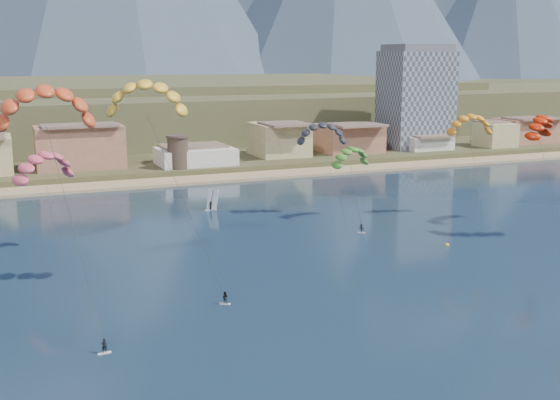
% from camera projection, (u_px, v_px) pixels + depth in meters
% --- Properties ---
extents(ground, '(2400.00, 2400.00, 0.00)m').
position_uv_depth(ground, '(396.00, 352.00, 71.09)').
color(ground, black).
rests_on(ground, ground).
extents(beach, '(2200.00, 12.00, 0.90)m').
position_uv_depth(beach, '(166.00, 182.00, 167.19)').
color(beach, tan).
rests_on(beach, ground).
extents(land, '(2200.00, 900.00, 4.00)m').
position_uv_depth(land, '(46.00, 94.00, 579.04)').
color(land, brown).
rests_on(land, ground).
extents(foothills, '(940.00, 210.00, 18.00)m').
position_uv_depth(foothills, '(151.00, 108.00, 288.34)').
color(foothills, brown).
rests_on(foothills, ground).
extents(apartment_tower, '(20.00, 16.00, 32.00)m').
position_uv_depth(apartment_tower, '(416.00, 97.00, 214.83)').
color(apartment_tower, gray).
rests_on(apartment_tower, ground).
extents(watchtower, '(5.82, 5.82, 8.60)m').
position_uv_depth(watchtower, '(178.00, 152.00, 175.03)').
color(watchtower, '#47382D').
rests_on(watchtower, ground).
extents(kitesurfer_red, '(11.61, 14.22, 28.81)m').
position_uv_depth(kitesurfer_red, '(45.00, 100.00, 74.45)').
color(kitesurfer_red, silver).
rests_on(kitesurfer_red, ground).
extents(kitesurfer_yellow, '(13.29, 14.06, 28.86)m').
position_uv_depth(kitesurfer_yellow, '(146.00, 93.00, 86.12)').
color(kitesurfer_yellow, silver).
rests_on(kitesurfer_yellow, ground).
extents(kitesurfer_green, '(9.28, 14.05, 16.21)m').
position_uv_depth(kitesurfer_green, '(351.00, 154.00, 127.72)').
color(kitesurfer_green, silver).
rests_on(kitesurfer_green, ground).
extents(distant_kite_pink, '(10.98, 9.22, 18.08)m').
position_uv_depth(distant_kite_pink, '(44.00, 161.00, 103.44)').
color(distant_kite_pink, '#262626').
rests_on(distant_kite_pink, ground).
extents(distant_kite_dark, '(10.48, 7.14, 19.69)m').
position_uv_depth(distant_kite_dark, '(322.00, 130.00, 130.04)').
color(distant_kite_dark, '#262626').
rests_on(distant_kite_dark, ground).
extents(distant_kite_orange, '(9.75, 6.61, 21.13)m').
position_uv_depth(distant_kite_orange, '(470.00, 121.00, 129.38)').
color(distant_kite_orange, '#262626').
rests_on(distant_kite_orange, ground).
extents(distant_kite_red, '(10.00, 8.27, 21.52)m').
position_uv_depth(distant_kite_red, '(540.00, 123.00, 121.94)').
color(distant_kite_red, '#262626').
rests_on(distant_kite_red, ground).
extents(windsurfer, '(2.41, 2.62, 4.25)m').
position_uv_depth(windsurfer, '(211.00, 204.00, 136.96)').
color(windsurfer, silver).
rests_on(windsurfer, ground).
extents(buoy, '(0.64, 0.64, 0.64)m').
position_uv_depth(buoy, '(447.00, 245.00, 111.34)').
color(buoy, yellow).
rests_on(buoy, ground).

